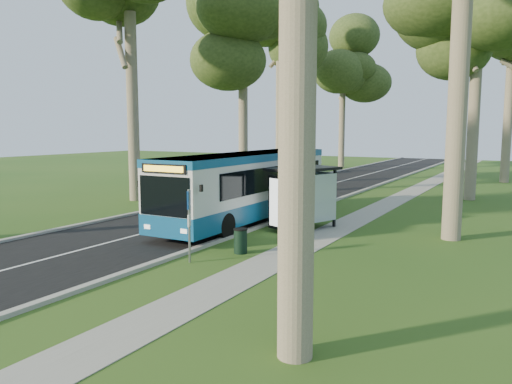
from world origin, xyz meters
TOP-DOWN VIEW (x-y plane):
  - ground at (0.00, 0.00)m, footprint 120.00×120.00m
  - road at (-3.50, 10.00)m, footprint 7.00×100.00m
  - kerb_east at (0.00, 10.00)m, footprint 0.25×100.00m
  - kerb_west at (-7.00, 10.00)m, footprint 0.25×100.00m
  - centre_line at (-3.50, 10.00)m, footprint 0.12×100.00m
  - footpath at (3.00, 10.00)m, footprint 1.50×100.00m
  - bus at (-1.20, 5.38)m, footprint 2.54×11.81m
  - bus_stop_sign at (0.79, -1.65)m, footprint 0.17×0.32m
  - bus_shelter at (1.82, 4.67)m, footprint 2.67×3.44m
  - litter_bin at (1.58, 0.16)m, footprint 0.49×0.49m
  - car_white at (-8.11, 24.12)m, footprint 2.28×4.57m
  - car_silver at (-8.84, 29.42)m, footprint 1.73×4.42m
  - tree_west_b at (-10.50, 8.00)m, footprint 5.20×5.20m
  - tree_west_c at (-9.00, 18.00)m, footprint 5.20×5.20m
  - tree_west_d at (-11.00, 28.00)m, footprint 5.20×5.20m
  - tree_west_e at (-8.50, 38.00)m, footprint 5.20×5.20m
  - tree_east_c at (6.80, 18.00)m, footprint 5.20×5.20m

SIDE VIEW (x-z plane):
  - ground at x=0.00m, z-range 0.00..0.00m
  - road at x=-3.50m, z-range 0.00..0.02m
  - footpath at x=3.00m, z-range 0.00..0.02m
  - centre_line at x=-3.50m, z-range 0.02..0.02m
  - kerb_east at x=0.00m, z-range 0.00..0.12m
  - kerb_west at x=-7.00m, z-range 0.00..0.12m
  - litter_bin at x=1.58m, z-range 0.01..0.86m
  - car_silver at x=-8.84m, z-range 0.00..1.43m
  - car_white at x=-8.11m, z-range 0.00..1.50m
  - bus_stop_sign at x=0.79m, z-range 0.30..2.64m
  - bus at x=-1.20m, z-range 0.06..3.18m
  - bus_shelter at x=1.82m, z-range 0.54..3.15m
  - tree_west_e at x=-8.50m, z-range 3.41..17.55m
  - tree_east_c at x=6.80m, z-range 3.51..18.09m
  - tree_west_b at x=-10.50m, z-range 3.58..18.44m
  - tree_west_c at x=-9.00m, z-range 3.75..19.35m
  - tree_west_d at x=-11.00m, z-range 4.47..23.22m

